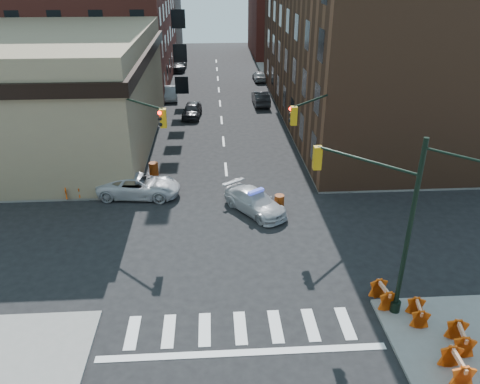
{
  "coord_description": "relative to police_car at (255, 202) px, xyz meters",
  "views": [
    {
      "loc": [
        -0.96,
        -21.89,
        13.88
      ],
      "look_at": [
        0.52,
        1.69,
        2.2
      ],
      "focal_mm": 35.0,
      "sensor_mm": 36.0,
      "label": 1
    }
  ],
  "objects": [
    {
      "name": "signal_pole_ne",
      "position": [
        4.29,
        1.99,
        3.66
      ],
      "size": [
        3.67,
        3.58,
        8.0
      ],
      "rotation": [
        0.0,
        0.0,
        -2.36
      ],
      "color": "black",
      "rests_on": "sidewalk_ne"
    },
    {
      "name": "barricade_se_a",
      "position": [
        4.85,
        -9.16,
        -0.06
      ],
      "size": [
        0.78,
        1.32,
        0.94
      ],
      "primitive_type": null,
      "rotation": [
        0.0,
        0.0,
        1.7
      ],
      "color": "#CB4C09",
      "rests_on": "sidewalk_se"
    },
    {
      "name": "parked_car_wdeep",
      "position": [
        -7.05,
        42.41,
        0.12
      ],
      "size": [
        2.44,
        5.56,
        1.59
      ],
      "primitive_type": "imported",
      "rotation": [
        0.0,
        0.0,
        -0.04
      ],
      "color": "black",
      "rests_on": "ground"
    },
    {
      "name": "sidewalk_ne",
      "position": [
        21.45,
        29.38,
        -0.6
      ],
      "size": [
        34.0,
        54.5,
        0.15
      ],
      "primitive_type": "cube",
      "color": "gray",
      "rests_on": "ground"
    },
    {
      "name": "barricade_se_c",
      "position": [
        6.95,
        -11.98,
        -0.04
      ],
      "size": [
        0.87,
        1.38,
        0.96
      ],
      "primitive_type": null,
      "rotation": [
        0.0,
        0.0,
        1.38
      ],
      "color": "orange",
      "rests_on": "sidewalk_se"
    },
    {
      "name": "ground",
      "position": [
        -1.55,
        -3.37,
        -0.67
      ],
      "size": [
        140.0,
        140.0,
        0.0
      ],
      "primitive_type": "plane",
      "color": "black",
      "rests_on": "ground"
    },
    {
      "name": "filler_ne",
      "position": [
        12.45,
        54.63,
        5.33
      ],
      "size": [
        16.0,
        16.0,
        12.0
      ],
      "primitive_type": "cube",
      "color": "maroon",
      "rests_on": "ground"
    },
    {
      "name": "barricade_se_b",
      "position": [
        5.94,
        -10.37,
        -0.09
      ],
      "size": [
        0.77,
        1.23,
        0.86
      ],
      "primitive_type": null,
      "rotation": [
        0.0,
        0.0,
        1.4
      ],
      "color": "orange",
      "rests_on": "sidewalk_se"
    },
    {
      "name": "barricade_se_d",
      "position": [
        6.13,
        -13.37,
        -0.04
      ],
      "size": [
        0.69,
        1.33,
        0.98
      ],
      "primitive_type": null,
      "rotation": [
        0.0,
        0.0,
        1.54
      ],
      "color": "#BE3408",
      "rests_on": "sidewalk_se"
    },
    {
      "name": "commercial_row_ne",
      "position": [
        11.45,
        19.13,
        6.33
      ],
      "size": [
        14.0,
        34.0,
        14.0
      ],
      "primitive_type": "cube",
      "color": "#533321",
      "rests_on": "ground"
    },
    {
      "name": "pedestrian_c",
      "position": [
        -11.26,
        4.07,
        0.32
      ],
      "size": [
        1.0,
        1.0,
        1.7
      ],
      "primitive_type": "imported",
      "rotation": [
        0.0,
        0.0,
        0.79
      ],
      "color": "#202630",
      "rests_on": "sidewalk_nw"
    },
    {
      "name": "barrel_road",
      "position": [
        1.49,
        -0.01,
        -0.14
      ],
      "size": [
        0.67,
        0.67,
        1.07
      ],
      "primitive_type": "cylinder",
      "rotation": [
        0.0,
        0.0,
        -0.13
      ],
      "color": "#E5540A",
      "rests_on": "ground"
    },
    {
      "name": "tree_ne_far",
      "position": [
        5.95,
        30.63,
        2.81
      ],
      "size": [
        3.0,
        3.0,
        4.85
      ],
      "color": "black",
      "rests_on": "sidewalk_ne"
    },
    {
      "name": "pedestrian_b",
      "position": [
        -13.72,
        2.63,
        0.32
      ],
      "size": [
        1.03,
        0.97,
        1.7
      ],
      "primitive_type": "imported",
      "rotation": [
        0.0,
        0.0,
        0.52
      ],
      "color": "black",
      "rests_on": "sidewalk_nw"
    },
    {
      "name": "pedestrian_a",
      "position": [
        -11.76,
        2.81,
        0.27
      ],
      "size": [
        0.69,
        0.62,
        1.58
      ],
      "primitive_type": "imported",
      "rotation": [
        0.0,
        0.0,
        -0.52
      ],
      "color": "black",
      "rests_on": "sidewalk_nw"
    },
    {
      "name": "parked_car_efar",
      "position": [
        3.79,
        35.05,
        -0.02
      ],
      "size": [
        1.63,
        3.86,
        1.3
      ],
      "primitive_type": "imported",
      "rotation": [
        0.0,
        0.0,
        3.17
      ],
      "color": "#92959A",
      "rests_on": "ground"
    },
    {
      "name": "police_car",
      "position": [
        0.0,
        0.0,
        0.0
      ],
      "size": [
        4.2,
        4.9,
        1.35
      ],
      "primitive_type": "imported",
      "rotation": [
        0.0,
        0.0,
        0.6
      ],
      "color": "#BBBBC0",
      "rests_on": "ground"
    },
    {
      "name": "parked_car_wfar",
      "position": [
        -7.05,
        26.76,
        0.02
      ],
      "size": [
        1.88,
        4.34,
        1.39
      ],
      "primitive_type": "imported",
      "rotation": [
        0.0,
        0.0,
        0.1
      ],
      "color": "#95999D",
      "rests_on": "ground"
    },
    {
      "name": "barricade_nw_b",
      "position": [
        -11.57,
        2.33,
        -0.13
      ],
      "size": [
        1.15,
        0.74,
        0.8
      ],
      "primitive_type": null,
      "rotation": [
        0.0,
        0.0,
        0.21
      ],
      "color": "#C96509",
      "rests_on": "sidewalk_nw"
    },
    {
      "name": "parked_car_wnear",
      "position": [
        -4.42,
        19.88,
        0.04
      ],
      "size": [
        2.1,
        4.32,
        1.42
      ],
      "primitive_type": "imported",
      "rotation": [
        0.0,
        0.0,
        -0.1
      ],
      "color": "black",
      "rests_on": "ground"
    },
    {
      "name": "signal_pole_se",
      "position": [
        4.49,
        -8.89,
        3.94
      ],
      "size": [
        5.4,
        5.27,
        8.0
      ],
      "rotation": [
        0.0,
        0.0,
        2.36
      ],
      "color": "black",
      "rests_on": "sidewalk_se"
    },
    {
      "name": "barrel_bank",
      "position": [
        -6.71,
        5.49,
        -0.11
      ],
      "size": [
        0.64,
        0.64,
        1.14
      ],
      "primitive_type": "cylinder",
      "rotation": [
        0.0,
        0.0,
        -0.01
      ],
      "color": "#CA5509",
      "rests_on": "ground"
    },
    {
      "name": "pickup",
      "position": [
        -7.35,
        2.63,
        0.06
      ],
      "size": [
        5.51,
        2.97,
        1.47
      ],
      "primitive_type": "imported",
      "rotation": [
        0.0,
        0.0,
        1.47
      ],
      "color": "silver",
      "rests_on": "ground"
    },
    {
      "name": "filler_nw",
      "position": [
        -17.55,
        58.63,
        7.33
      ],
      "size": [
        20.0,
        18.0,
        16.0
      ],
      "primitive_type": "cube",
      "color": "#51433C",
      "rests_on": "ground"
    },
    {
      "name": "tree_ne_near",
      "position": [
        5.95,
        22.63,
        2.81
      ],
      "size": [
        3.0,
        3.0,
        4.85
      ],
      "color": "black",
      "rests_on": "sidewalk_ne"
    },
    {
      "name": "sidewalk_nw",
      "position": [
        -24.55,
        29.38,
        -0.6
      ],
      "size": [
        34.0,
        54.5,
        0.15
      ],
      "primitive_type": "cube",
      "color": "gray",
      "rests_on": "ground"
    },
    {
      "name": "signal_pole_nw",
      "position": [
        -7.4,
        1.97,
        3.66
      ],
      "size": [
        3.58,
        3.67,
        8.0
      ],
      "rotation": [
        0.0,
        0.0,
        -0.79
      ],
      "color": "black",
      "rests_on": "sidewalk_nw"
    },
    {
      "name": "parked_car_enear",
      "position": [
        2.82,
        23.88,
        0.07
      ],
      "size": [
        1.69,
        4.56,
        1.49
      ],
      "primitive_type": "imported",
      "rotation": [
        0.0,
        0.0,
        3.17
      ],
      "color": "black",
      "rests_on": "ground"
    },
    {
      "name": "barricade_nw_a",
      "position": [
        -8.05,
        4.11,
        -0.12
      ],
      "size": [
        1.13,
        0.66,
        0.8
      ],
      "primitive_type": null,
      "rotation": [
        0.0,
        0.0,
        -0.13
      ],
      "color": "#C65A09",
      "rests_on": "sidewalk_nw"
    },
    {
      "name": "bank_building",
      "position": [
        -18.55,
        13.13,
        3.83
      ],
      "size": [
        22.0,
        22.0,
        9.0
      ],
      "primitive_type": "cube",
      "color": "#887859",
      "rests_on": "ground"
    }
  ]
}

